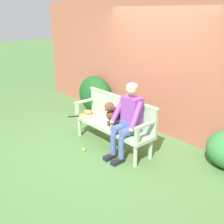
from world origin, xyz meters
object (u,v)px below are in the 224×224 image
at_px(garden_bench, 112,128).
at_px(dog_on_bench, 113,113).
at_px(tennis_racket, 88,115).
at_px(baseball_glove, 88,112).
at_px(tennis_ball, 84,149).
at_px(person_seated, 129,118).

distance_m(garden_bench, dog_on_bench, 0.30).
distance_m(tennis_racket, baseball_glove, 0.11).
bearing_deg(garden_bench, tennis_ball, -110.04).
bearing_deg(person_seated, baseball_glove, 179.47).
height_order(garden_bench, tennis_ball, garden_bench).
bearing_deg(garden_bench, tennis_racket, -174.32).
xyz_separation_m(baseball_glove, tennis_ball, (0.55, -0.52, -0.45)).
height_order(person_seated, tennis_ball, person_seated).
distance_m(baseball_glove, tennis_ball, 0.88).
xyz_separation_m(dog_on_bench, tennis_racket, (-0.71, -0.05, -0.23)).
height_order(baseball_glove, tennis_ball, baseball_glove).
bearing_deg(garden_bench, dog_on_bench, -14.65).
bearing_deg(baseball_glove, dog_on_bench, -3.31).
bearing_deg(person_seated, tennis_ball, -140.90).
bearing_deg(person_seated, tennis_racket, -177.14).
xyz_separation_m(garden_bench, person_seated, (0.44, -0.01, 0.33)).
bearing_deg(tennis_racket, dog_on_bench, 4.43).
height_order(garden_bench, baseball_glove, baseball_glove).
xyz_separation_m(dog_on_bench, baseball_glove, (-0.78, 0.01, -0.20)).
height_order(tennis_racket, tennis_ball, tennis_racket).
xyz_separation_m(person_seated, tennis_racket, (-1.10, -0.05, -0.26)).
bearing_deg(tennis_racket, baseball_glove, 139.47).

